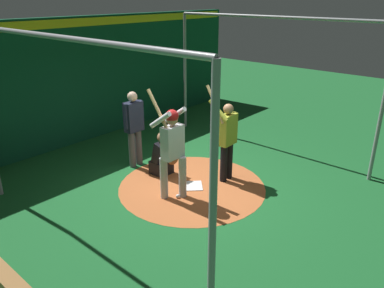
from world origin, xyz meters
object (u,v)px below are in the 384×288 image
Objects in this scene: umpire at (134,125)px; baseball_0 at (178,196)px; visitor at (227,137)px; batter at (172,145)px; home_plate at (192,186)px; catcher at (163,158)px.

umpire is 2.07m from baseball_0.
baseball_0 is (1.77, -0.48, -0.95)m from umpire.
umpire is at bearing -159.71° from visitor.
batter reaches higher than umpire.
baseball_0 is at bearing -79.12° from home_plate.
visitor is (0.32, 1.29, -0.12)m from batter.
batter is at bearing -105.51° from visitor.
batter is at bearing -16.70° from umpire.
umpire is at bearing 164.88° from baseball_0.
umpire is at bearing -177.62° from home_plate.
batter reaches higher than home_plate.
baseball_0 is at bearing -15.12° from umpire.
home_plate is at bearing 90.11° from batter.
baseball_0 is (-0.22, -1.27, -0.93)m from visitor.
umpire is (-1.67, 0.50, -0.10)m from batter.
baseball_0 is at bearing -101.25° from visitor.
baseball_0 is at bearing -30.22° from catcher.
visitor is (1.99, 0.79, -0.01)m from umpire.
catcher is at bearing 6.79° from umpire.
batter is at bearing -34.07° from catcher.
home_plate is 1.22m from batter.
batter is 28.77× the size of baseball_0.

